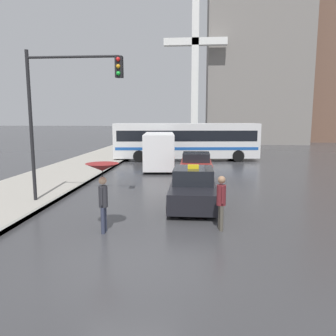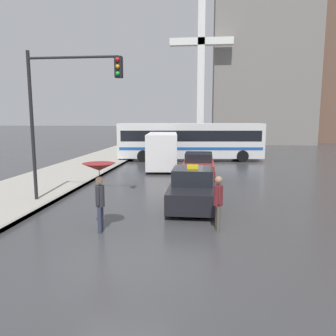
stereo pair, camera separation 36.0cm
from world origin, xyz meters
name	(u,v)px [view 1 (the left image)]	position (x,y,z in m)	size (l,w,h in m)	color
ground_plane	(125,267)	(0.00, 0.00, 0.00)	(300.00, 300.00, 0.00)	#38383A
taxi	(193,189)	(1.57, 5.71, 0.70)	(1.91, 4.11, 1.70)	black
sedan_red	(196,166)	(1.70, 12.24, 0.69)	(1.91, 4.19, 1.48)	maroon
ambulance_van	(159,149)	(-0.90, 15.52, 1.38)	(2.50, 5.42, 2.49)	white
city_bus	(186,140)	(0.84, 20.52, 1.74)	(12.24, 3.73, 3.12)	silver
pedestrian_with_umbrella	(103,177)	(-1.16, 2.30, 1.75)	(1.01, 1.01, 2.18)	#2D3347
pedestrian_man	(221,198)	(2.47, 2.85, 1.03)	(0.33, 0.45, 1.75)	#4C473D
traffic_light	(65,99)	(-3.52, 5.50, 4.29)	(3.88, 0.38, 6.18)	black
monument_cross	(195,65)	(1.47, 36.53, 10.41)	(8.08, 0.90, 18.36)	white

